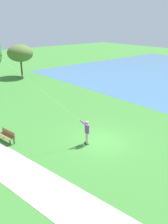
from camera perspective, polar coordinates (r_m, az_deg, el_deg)
ground_plane at (r=17.01m, az=3.75°, el=-7.04°), size 120.00×120.00×0.00m
walkway_path at (r=15.56m, az=-19.17°, el=-11.20°), size 7.45×31.98×0.02m
person_kite_flyer at (r=16.16m, az=0.63°, el=-4.43°), size 0.62×0.52×1.83m
flying_kite at (r=14.49m, az=-19.10°, el=13.55°), size 4.27×2.89×5.01m
park_bench_near_walkway at (r=17.58m, az=-18.17°, el=-5.30°), size 0.67×1.55×0.88m
tree_horizon_far at (r=37.43m, az=-15.24°, el=13.59°), size 3.71×4.22×4.81m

